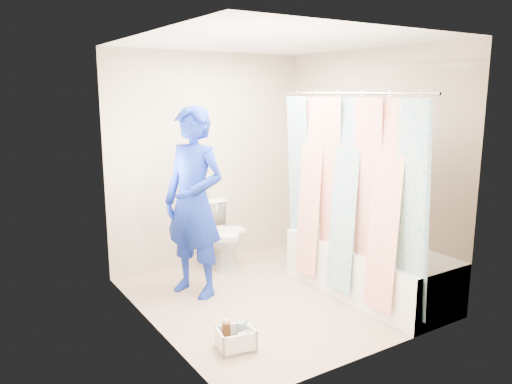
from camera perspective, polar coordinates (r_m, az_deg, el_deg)
floor at (r=4.97m, az=1.89°, el=-11.89°), size 2.60×2.60×0.00m
ceiling at (r=4.59m, az=2.09°, el=16.84°), size 2.40×2.60×0.02m
wall_back at (r=5.73m, az=-5.41°, el=3.69°), size 2.40×0.02×2.40m
wall_front at (r=3.65m, az=13.62°, el=-1.01°), size 2.40×0.02×2.40m
wall_left at (r=4.08m, az=-12.04°, el=0.34°), size 0.02×2.60×2.40m
wall_right at (r=5.39m, az=12.56°, el=2.98°), size 0.02×2.60×2.40m
bathtub at (r=5.08m, az=12.70°, el=-8.39°), size 0.70×1.75×0.50m
curtain_rod at (r=4.56m, az=10.65°, el=11.03°), size 0.02×1.90×0.02m
shower_curtain at (r=4.66m, az=10.23°, el=-0.49°), size 0.06×1.75×1.80m
toilet at (r=5.72m, az=-4.22°, el=-4.84°), size 0.45×0.74×0.74m
tank_lid at (r=5.60m, az=-3.71°, el=-4.50°), size 0.46×0.22×0.03m
tank_internals at (r=5.78m, az=-5.49°, el=-1.00°), size 0.18×0.06×0.24m
plumber at (r=4.83m, az=-7.12°, el=-1.18°), size 0.68×0.79×1.84m
cleaning_caddy at (r=4.03m, az=-2.18°, el=-16.52°), size 0.32×0.27×0.21m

